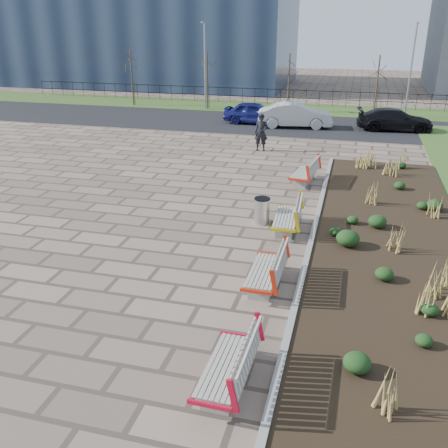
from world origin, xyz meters
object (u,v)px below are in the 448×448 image
(bench_b, at_px, (264,269))
(litter_bin, at_px, (262,211))
(bench_a, at_px, (226,364))
(car_black, at_px, (395,120))
(bench_d, at_px, (304,171))
(pedestrian, at_px, (261,132))
(lamp_east, at_px, (410,72))
(car_silver, at_px, (295,115))
(lamp_west, at_px, (205,67))
(car_blue, at_px, (255,113))
(bench_c, at_px, (286,216))

(bench_b, distance_m, litter_bin, 4.25)
(bench_a, xyz_separation_m, car_black, (4.12, 24.49, 0.17))
(car_black, bearing_deg, bench_d, 155.52)
(pedestrian, xyz_separation_m, lamp_east, (7.74, 10.90, 2.10))
(bench_a, bearing_deg, car_silver, 95.46)
(pedestrian, relative_size, lamp_west, 0.31)
(bench_d, distance_m, car_blue, 12.40)
(lamp_west, height_order, lamp_east, same)
(bench_c, relative_size, bench_d, 1.00)
(car_blue, xyz_separation_m, car_black, (8.55, 0.13, -0.03))
(car_blue, bearing_deg, litter_bin, -165.54)
(bench_d, xyz_separation_m, car_black, (4.12, 11.71, 0.17))
(bench_b, height_order, pedestrian, pedestrian)
(bench_d, xyz_separation_m, car_blue, (-4.44, 11.58, 0.20))
(lamp_west, bearing_deg, bench_d, -60.26)
(bench_d, bearing_deg, pedestrian, 126.86)
(bench_c, height_order, pedestrian, pedestrian)
(bench_a, relative_size, bench_b, 1.00)
(litter_bin, bearing_deg, car_black, 73.20)
(bench_a, relative_size, car_black, 0.47)
(bench_b, relative_size, car_silver, 0.47)
(bench_c, bearing_deg, bench_d, 86.84)
(bench_b, height_order, lamp_east, lamp_east)
(lamp_west, bearing_deg, pedestrian, -60.14)
(bench_c, bearing_deg, bench_b, -93.16)
(car_silver, height_order, lamp_east, lamp_east)
(car_blue, bearing_deg, pedestrian, -163.78)
(lamp_west, bearing_deg, bench_a, -72.49)
(car_blue, xyz_separation_m, car_silver, (2.64, -0.50, 0.07))
(lamp_east, bearing_deg, car_blue, -156.14)
(bench_a, distance_m, bench_b, 3.86)
(bench_c, height_order, car_black, car_black)
(bench_c, bearing_deg, bench_a, -93.16)
(litter_bin, height_order, car_blue, car_blue)
(bench_c, bearing_deg, car_silver, 93.15)
(bench_c, distance_m, car_silver, 16.32)
(lamp_west, bearing_deg, car_silver, -32.96)
(bench_b, xyz_separation_m, pedestrian, (-2.74, 13.78, 0.44))
(pedestrian, bearing_deg, lamp_east, 50.80)
(bench_c, height_order, car_blue, car_blue)
(litter_bin, xyz_separation_m, lamp_east, (5.85, 20.51, 2.61))
(bench_a, relative_size, litter_bin, 2.42)
(litter_bin, xyz_separation_m, pedestrian, (-1.89, 9.61, 0.51))
(litter_bin, distance_m, lamp_east, 21.49)
(bench_c, xyz_separation_m, car_black, (4.12, 16.85, 0.17))
(bench_a, relative_size, bench_c, 1.00)
(car_silver, bearing_deg, bench_b, 177.21)
(bench_c, distance_m, lamp_west, 22.89)
(litter_bin, distance_m, car_silver, 15.87)
(car_black, bearing_deg, bench_a, 165.35)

